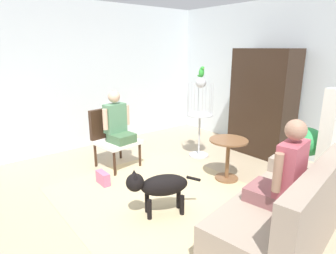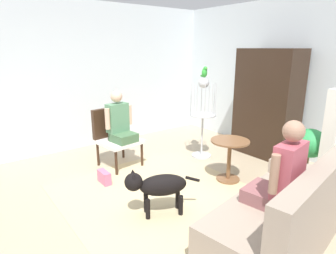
{
  "view_description": "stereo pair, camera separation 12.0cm",
  "coord_description": "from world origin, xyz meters",
  "px_view_note": "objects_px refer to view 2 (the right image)",
  "views": [
    {
      "loc": [
        2.59,
        -2.25,
        1.97
      ],
      "look_at": [
        -0.18,
        0.0,
        0.97
      ],
      "focal_mm": 30.59,
      "sensor_mm": 36.0,
      "label": 1
    },
    {
      "loc": [
        2.66,
        -2.15,
        1.97
      ],
      "look_at": [
        -0.18,
        0.0,
        0.97
      ],
      "focal_mm": 30.59,
      "sensor_mm": 36.0,
      "label": 2
    }
  ],
  "objects_px": {
    "person_on_couch": "(282,175)",
    "column_lamp": "(330,144)",
    "handbag": "(104,177)",
    "parrot": "(205,72)",
    "round_end_table": "(229,154)",
    "armchair": "(114,133)",
    "dog": "(158,185)",
    "armoire_cabinet": "(267,104)",
    "person_on_armchair": "(119,121)",
    "bird_cage_stand": "(203,113)",
    "couch": "(283,218)",
    "potted_plant": "(309,148)"
  },
  "relations": [
    {
      "from": "couch",
      "to": "armoire_cabinet",
      "type": "bearing_deg",
      "value": 128.67
    },
    {
      "from": "person_on_couch",
      "to": "dog",
      "type": "distance_m",
      "value": 1.41
    },
    {
      "from": "couch",
      "to": "parrot",
      "type": "distance_m",
      "value": 2.86
    },
    {
      "from": "couch",
      "to": "parrot",
      "type": "height_order",
      "value": "parrot"
    },
    {
      "from": "round_end_table",
      "to": "armoire_cabinet",
      "type": "relative_size",
      "value": 0.33
    },
    {
      "from": "couch",
      "to": "dog",
      "type": "relative_size",
      "value": 2.17
    },
    {
      "from": "round_end_table",
      "to": "armoire_cabinet",
      "type": "distance_m",
      "value": 1.55
    },
    {
      "from": "person_on_couch",
      "to": "bird_cage_stand",
      "type": "bearing_deg",
      "value": 153.17
    },
    {
      "from": "person_on_armchair",
      "to": "potted_plant",
      "type": "distance_m",
      "value": 2.94
    },
    {
      "from": "person_on_armchair",
      "to": "bird_cage_stand",
      "type": "relative_size",
      "value": 0.57
    },
    {
      "from": "armoire_cabinet",
      "to": "column_lamp",
      "type": "bearing_deg",
      "value": -24.52
    },
    {
      "from": "person_on_couch",
      "to": "bird_cage_stand",
      "type": "distance_m",
      "value": 2.56
    },
    {
      "from": "person_on_armchair",
      "to": "bird_cage_stand",
      "type": "height_order",
      "value": "bird_cage_stand"
    },
    {
      "from": "round_end_table",
      "to": "person_on_armchair",
      "type": "bearing_deg",
      "value": -144.59
    },
    {
      "from": "round_end_table",
      "to": "armoire_cabinet",
      "type": "bearing_deg",
      "value": 104.59
    },
    {
      "from": "handbag",
      "to": "parrot",
      "type": "bearing_deg",
      "value": 87.47
    },
    {
      "from": "column_lamp",
      "to": "couch",
      "type": "bearing_deg",
      "value": -79.37
    },
    {
      "from": "couch",
      "to": "round_end_table",
      "type": "bearing_deg",
      "value": 150.91
    },
    {
      "from": "person_on_couch",
      "to": "handbag",
      "type": "bearing_deg",
      "value": -161.87
    },
    {
      "from": "armchair",
      "to": "armoire_cabinet",
      "type": "bearing_deg",
      "value": 62.67
    },
    {
      "from": "dog",
      "to": "handbag",
      "type": "distance_m",
      "value": 1.2
    },
    {
      "from": "person_on_armchair",
      "to": "dog",
      "type": "bearing_deg",
      "value": -12.5
    },
    {
      "from": "person_on_armchair",
      "to": "potted_plant",
      "type": "height_order",
      "value": "person_on_armchair"
    },
    {
      "from": "couch",
      "to": "person_on_armchair",
      "type": "distance_m",
      "value": 2.89
    },
    {
      "from": "handbag",
      "to": "couch",
      "type": "bearing_deg",
      "value": 18.5
    },
    {
      "from": "round_end_table",
      "to": "column_lamp",
      "type": "height_order",
      "value": "column_lamp"
    },
    {
      "from": "round_end_table",
      "to": "handbag",
      "type": "height_order",
      "value": "round_end_table"
    },
    {
      "from": "armchair",
      "to": "handbag",
      "type": "distance_m",
      "value": 0.9
    },
    {
      "from": "round_end_table",
      "to": "potted_plant",
      "type": "relative_size",
      "value": 0.76
    },
    {
      "from": "armchair",
      "to": "dog",
      "type": "xyz_separation_m",
      "value": [
        1.75,
        -0.33,
        -0.18
      ]
    },
    {
      "from": "person_on_armchair",
      "to": "handbag",
      "type": "relative_size",
      "value": 2.98
    },
    {
      "from": "parrot",
      "to": "handbag",
      "type": "bearing_deg",
      "value": -92.53
    },
    {
      "from": "dog",
      "to": "handbag",
      "type": "bearing_deg",
      "value": -171.99
    },
    {
      "from": "couch",
      "to": "bird_cage_stand",
      "type": "bearing_deg",
      "value": 154.29
    },
    {
      "from": "person_on_couch",
      "to": "armchair",
      "type": "bearing_deg",
      "value": -174.57
    },
    {
      "from": "person_on_couch",
      "to": "parrot",
      "type": "relative_size",
      "value": 4.63
    },
    {
      "from": "armoire_cabinet",
      "to": "parrot",
      "type": "bearing_deg",
      "value": -120.28
    },
    {
      "from": "round_end_table",
      "to": "parrot",
      "type": "relative_size",
      "value": 3.38
    },
    {
      "from": "person_on_armchair",
      "to": "parrot",
      "type": "height_order",
      "value": "parrot"
    },
    {
      "from": "round_end_table",
      "to": "parrot",
      "type": "bearing_deg",
      "value": 159.12
    },
    {
      "from": "person_on_couch",
      "to": "armoire_cabinet",
      "type": "distance_m",
      "value": 2.76
    },
    {
      "from": "person_on_armchair",
      "to": "armoire_cabinet",
      "type": "bearing_deg",
      "value": 65.56
    },
    {
      "from": "round_end_table",
      "to": "armchair",
      "type": "bearing_deg",
      "value": -146.85
    },
    {
      "from": "handbag",
      "to": "armchair",
      "type": "bearing_deg",
      "value": 140.05
    },
    {
      "from": "person_on_couch",
      "to": "column_lamp",
      "type": "height_order",
      "value": "column_lamp"
    },
    {
      "from": "person_on_couch",
      "to": "potted_plant",
      "type": "relative_size",
      "value": 1.05
    },
    {
      "from": "couch",
      "to": "armchair",
      "type": "xyz_separation_m",
      "value": [
        -3.0,
        -0.31,
        0.23
      ]
    },
    {
      "from": "parrot",
      "to": "armoire_cabinet",
      "type": "distance_m",
      "value": 1.32
    },
    {
      "from": "armchair",
      "to": "parrot",
      "type": "distance_m",
      "value": 1.87
    },
    {
      "from": "parrot",
      "to": "armoire_cabinet",
      "type": "relative_size",
      "value": 0.1
    }
  ]
}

